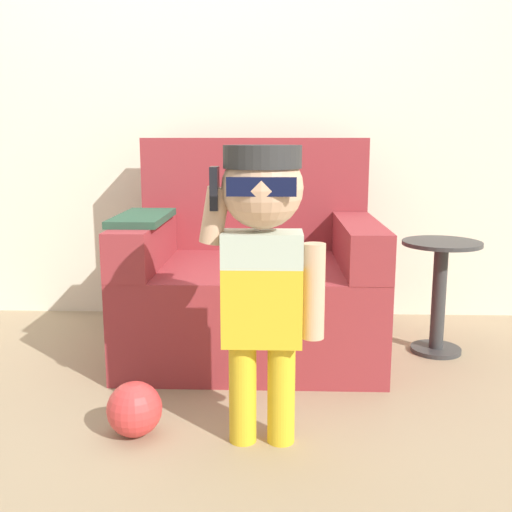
# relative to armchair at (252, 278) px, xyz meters

# --- Properties ---
(ground_plane) EXTENTS (10.00, 10.00, 0.00)m
(ground_plane) POSITION_rel_armchair_xyz_m (-0.21, -0.16, -0.33)
(ground_plane) COLOR #998466
(wall_back) EXTENTS (10.00, 0.05, 2.60)m
(wall_back) POSITION_rel_armchair_xyz_m (-0.21, 0.57, 0.97)
(wall_back) COLOR beige
(wall_back) RESTS_ON ground_plane
(armchair) EXTENTS (1.14, 0.92, 0.98)m
(armchair) POSITION_rel_armchair_xyz_m (0.00, 0.00, 0.00)
(armchair) COLOR maroon
(armchair) RESTS_ON ground_plane
(person_child) EXTENTS (0.39, 0.29, 0.96)m
(person_child) POSITION_rel_armchair_xyz_m (0.07, -0.92, 0.31)
(person_child) COLOR gold
(person_child) RESTS_ON ground_plane
(side_table) EXTENTS (0.35, 0.35, 0.52)m
(side_table) POSITION_rel_armchair_xyz_m (0.86, -0.05, -0.02)
(side_table) COLOR #333333
(side_table) RESTS_ON ground_plane
(toy_ball) EXTENTS (0.18, 0.18, 0.18)m
(toy_ball) POSITION_rel_armchair_xyz_m (-0.35, -0.90, -0.24)
(toy_ball) COLOR #D13838
(toy_ball) RESTS_ON ground_plane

